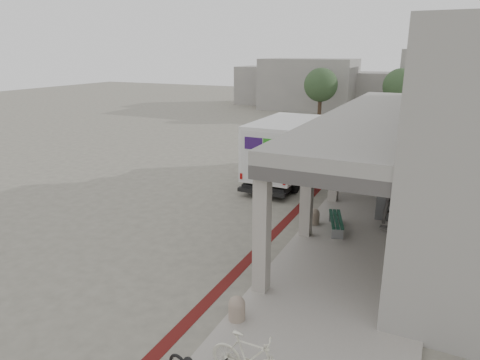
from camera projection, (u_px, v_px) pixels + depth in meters
The scene contains 13 objects.
ground at pixel (245, 232), 15.49m from camera, with size 120.00×120.00×0.00m, color #666258.
bike_lane_stripe at pixel (289, 218), 16.80m from camera, with size 0.35×40.00×0.01m, color #501110.
sidewalk at pixel (357, 252), 13.82m from camera, with size 4.40×28.00×0.12m, color gray.
transit_building at pixel (467, 134), 15.58m from camera, with size 7.60×17.00×7.00m.
distant_backdrop at pixel (359, 85), 46.88m from camera, with size 28.00×10.00×6.50m.
tree_left at pixel (321, 85), 40.82m from camera, with size 3.20×3.20×4.80m.
tree_mid at pixel (400, 86), 39.66m from camera, with size 3.20×3.20×4.80m.
fedex_truck at pixel (289, 147), 21.46m from camera, with size 2.36×7.40×3.15m.
bench at pixel (336, 222), 15.32m from camera, with size 0.94×1.90×0.44m.
bollard_near at pixel (237, 308), 10.18m from camera, with size 0.41×0.41×0.61m.
bollard_far at pixel (314, 216), 15.85m from camera, with size 0.40×0.40×0.61m.
utility_cabinet at pixel (383, 204), 16.40m from camera, with size 0.50×0.67×1.11m, color slate.
bicycle_cream at pixel (250, 358), 8.25m from camera, with size 0.47×1.66×1.00m, color beige.
Camera 1 is at (5.99, -12.96, 6.29)m, focal length 32.00 mm.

